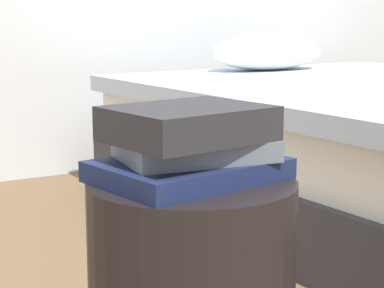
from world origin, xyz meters
The scene contains 3 objects.
book_navy centered at (0.00, 0.01, 0.45)m, with size 0.27×0.20×0.03m, color #19234C.
book_slate centered at (0.01, 0.01, 0.49)m, with size 0.23×0.15×0.03m, color slate.
book_charcoal centered at (-0.01, 0.00, 0.53)m, with size 0.23×0.18×0.05m, color #28282D.
Camera 1 is at (-0.52, -0.88, 0.69)m, focal length 63.84 mm.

